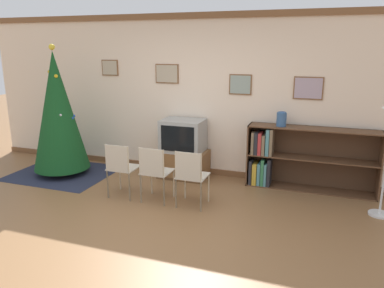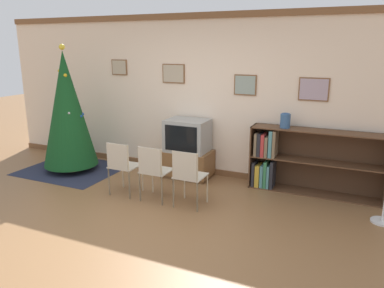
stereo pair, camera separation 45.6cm
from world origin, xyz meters
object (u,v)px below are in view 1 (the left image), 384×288
vase (281,119)px  bookshelf (290,158)px  folding_chair_right (191,175)px  christmas_tree (58,112)px  tv_console (183,164)px  folding_chair_left (121,167)px  television (183,136)px  folding_chair_center (155,171)px

vase → bookshelf: bearing=12.6°
folding_chair_right → bookshelf: bearing=46.1°
vase → christmas_tree: bearing=-170.5°
folding_chair_right → bookshelf: 1.73m
christmas_tree → folding_chair_right: (2.60, -0.60, -0.63)m
tv_console → folding_chair_right: 1.29m
folding_chair_left → bookshelf: (2.28, 1.25, 0.00)m
television → folding_chair_left: size_ratio=0.85×
christmas_tree → vase: (3.64, 0.61, -0.00)m
tv_console → vase: (1.58, 0.07, 0.87)m
christmas_tree → folding_chair_left: bearing=-21.6°
christmas_tree → bookshelf: size_ratio=1.13×
television → vase: bearing=2.7°
christmas_tree → vase: christmas_tree is taller
tv_console → christmas_tree: bearing=-165.3°
folding_chair_right → vase: vase is taller
bookshelf → tv_console: bearing=-176.5°
television → vase: size_ratio=3.11×
bookshelf → christmas_tree: bearing=-170.3°
folding_chair_right → vase: bearing=49.3°
christmas_tree → folding_chair_left: christmas_tree is taller
folding_chair_left → folding_chair_right: size_ratio=1.00×
folding_chair_left → vase: 2.52m
christmas_tree → folding_chair_right: size_ratio=2.68×
folding_chair_left → folding_chair_right: 1.08m
television → folding_chair_left: 1.29m
folding_chair_center → vase: 2.09m
tv_console → folding_chair_left: (-0.54, -1.14, 0.24)m
television → folding_chair_right: size_ratio=0.85×
christmas_tree → bookshelf: bearing=9.7°
vase → folding_chair_left: bearing=-150.2°
christmas_tree → folding_chair_center: 2.24m
christmas_tree → tv_console: christmas_tree is taller
folding_chair_left → vase: (2.12, 1.21, 0.62)m
vase → television: bearing=-177.3°
tv_console → folding_chair_right: folding_chair_right is taller
folding_chair_center → vase: bearing=37.5°
tv_console → folding_chair_center: size_ratio=0.99×
bookshelf → vase: (-0.16, -0.04, 0.62)m
bookshelf → vase: bearing=-167.4°
folding_chair_center → folding_chair_right: 0.54m
folding_chair_left → vase: size_ratio=3.68×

